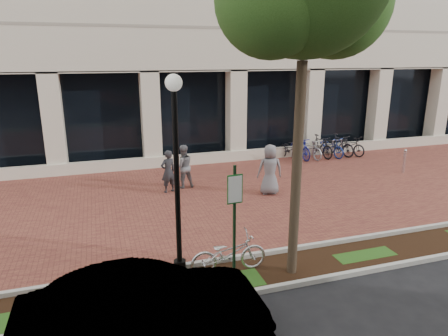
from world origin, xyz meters
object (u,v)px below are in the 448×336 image
object	(u,v)px
lamppost	(176,167)
bollard	(404,161)
locked_bicycle	(229,253)
pedestrian_mid	(183,166)
parking_sign	(235,213)
pedestrian_left	(168,171)
pedestrian_right	(270,170)
sedan_near_curb	(145,313)
bike_rack_cluster	(320,147)

from	to	relation	value
lamppost	bollard	bearing A→B (deg)	25.25
locked_bicycle	pedestrian_mid	bearing A→B (deg)	-1.31
parking_sign	pedestrian_left	size ratio (longest dim) A/B	1.74
pedestrian_right	sedan_near_curb	distance (m)	8.47
lamppost	pedestrian_left	xyz separation A→B (m)	(0.76, 5.66, -1.75)
lamppost	pedestrian_mid	bearing A→B (deg)	77.05
sedan_near_curb	parking_sign	bearing A→B (deg)	-57.78
locked_bicycle	bike_rack_cluster	xyz separation A→B (m)	(7.69, 8.89, 0.04)
pedestrian_mid	bollard	distance (m)	9.42
lamppost	locked_bicycle	bearing A→B (deg)	-16.69
locked_bicycle	bollard	distance (m)	11.07
pedestrian_right	lamppost	bearing A→B (deg)	57.41
locked_bicycle	lamppost	bearing A→B (deg)	74.74
locked_bicycle	pedestrian_mid	size ratio (longest dim) A/B	1.09
parking_sign	locked_bicycle	world-z (taller)	parking_sign
pedestrian_mid	sedan_near_curb	world-z (taller)	pedestrian_mid
parking_sign	bollard	world-z (taller)	parking_sign
pedestrian_left	bike_rack_cluster	distance (m)	8.53
bollard	pedestrian_right	bearing A→B (deg)	-173.95
pedestrian_left	sedan_near_curb	size ratio (longest dim) A/B	0.38
parking_sign	pedestrian_mid	distance (m)	7.08
pedestrian_mid	pedestrian_right	world-z (taller)	pedestrian_right
sedan_near_curb	pedestrian_left	bearing A→B (deg)	-13.09
pedestrian_right	bike_rack_cluster	bearing A→B (deg)	-126.19
pedestrian_left	pedestrian_right	bearing A→B (deg)	139.53
parking_sign	sedan_near_curb	bearing A→B (deg)	-152.72
lamppost	bike_rack_cluster	bearing A→B (deg)	44.33
pedestrian_mid	parking_sign	bearing A→B (deg)	81.35
pedestrian_left	pedestrian_mid	xyz separation A→B (m)	(0.63, 0.39, 0.03)
parking_sign	pedestrian_left	xyz separation A→B (m)	(-0.24, 6.63, -0.93)
bike_rack_cluster	locked_bicycle	bearing A→B (deg)	-137.88
locked_bicycle	sedan_near_curb	size ratio (longest dim) A/B	0.43
locked_bicycle	bike_rack_cluster	bearing A→B (deg)	-39.40
pedestrian_left	pedestrian_mid	bearing A→B (deg)	-168.70
pedestrian_mid	bike_rack_cluster	distance (m)	7.81
pedestrian_right	bike_rack_cluster	size ratio (longest dim) A/B	0.43
parking_sign	sedan_near_curb	world-z (taller)	parking_sign
pedestrian_mid	pedestrian_right	size ratio (longest dim) A/B	0.90
parking_sign	lamppost	distance (m)	1.61
bollard	sedan_near_curb	distance (m)	13.90
pedestrian_right	bike_rack_cluster	xyz separation A→B (m)	(4.57, 4.19, -0.40)
lamppost	bike_rack_cluster	world-z (taller)	lamppost
pedestrian_right	pedestrian_mid	bearing A→B (deg)	-19.43
pedestrian_mid	bike_rack_cluster	xyz separation A→B (m)	(7.38, 2.52, -0.31)
pedestrian_right	parking_sign	bearing A→B (deg)	70.29
parking_sign	pedestrian_left	world-z (taller)	parking_sign
pedestrian_mid	bollard	size ratio (longest dim) A/B	1.59
parking_sign	bike_rack_cluster	world-z (taller)	parking_sign
bollard	sedan_near_curb	bearing A→B (deg)	-148.12
pedestrian_left	bollard	bearing A→B (deg)	156.58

